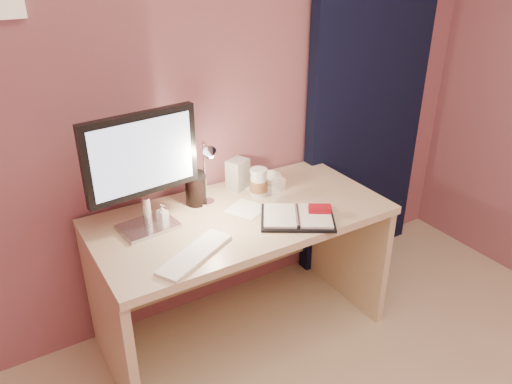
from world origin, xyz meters
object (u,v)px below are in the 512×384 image
bowl (269,179)px  product_box (238,174)px  clear_cup (278,191)px  planner (299,216)px  desk_lamp (216,168)px  keyboard (195,254)px  monitor (141,162)px  dark_jar (196,190)px  coffee_cup (259,183)px  lotion_bottle (162,213)px  desk (234,246)px

bowl → product_box: 0.19m
clear_cup → planner: bearing=-93.5°
clear_cup → desk_lamp: bearing=164.8°
clear_cup → product_box: product_box is taller
keyboard → product_box: 0.66m
monitor → desk_lamp: size_ratio=1.55×
keyboard → desk_lamp: size_ratio=1.10×
monitor → dark_jar: size_ratio=3.72×
coffee_cup → bowl: bearing=38.8°
dark_jar → product_box: product_box is taller
dark_jar → lotion_bottle: bearing=-157.6°
keyboard → coffee_cup: 0.61m
desk → product_box: 0.37m
monitor → keyboard: bearing=-81.4°
monitor → bowl: size_ratio=3.98×
desk → monitor: size_ratio=2.60×
monitor → product_box: size_ratio=3.42×
keyboard → planner: (0.55, 0.03, 0.01)m
lotion_bottle → product_box: (0.47, 0.13, 0.03)m
coffee_cup → desk_lamp: 0.29m
bowl → lotion_bottle: (-0.64, -0.10, 0.02)m
coffee_cup → bowl: (0.13, 0.10, -0.05)m
keyboard → clear_cup: bearing=-6.1°
clear_cup → bowl: clear_cup is taller
product_box → monitor: bearing=171.9°
dark_jar → desk_lamp: desk_lamp is taller
bowl → monitor: bearing=-170.3°
monitor → keyboard: 0.45m
lotion_bottle → desk_lamp: bearing=-5.1°
bowl → coffee_cup: bearing=-141.2°
desk → planner: bearing=-51.8°
desk → dark_jar: (-0.14, 0.13, 0.30)m
clear_cup → desk_lamp: desk_lamp is taller
keyboard → clear_cup: (0.56, 0.22, 0.05)m
coffee_cup → dark_jar: same height
keyboard → clear_cup: 0.60m
monitor → desk: bearing=-9.3°
lotion_bottle → keyboard: bearing=-88.8°
bowl → dark_jar: 0.44m
monitor → lotion_bottle: bearing=7.1°
keyboard → monitor: bearing=77.0°
monitor → keyboard: monitor is taller
keyboard → dark_jar: size_ratio=2.62×
desk → keyboard: (-0.34, -0.29, 0.23)m
desk → keyboard: keyboard is taller
clear_cup → dark_jar: 0.40m
desk → product_box: (0.12, 0.17, 0.30)m
clear_cup → product_box: 0.26m
monitor → clear_cup: bearing=-14.0°
desk → lotion_bottle: lotion_bottle is taller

